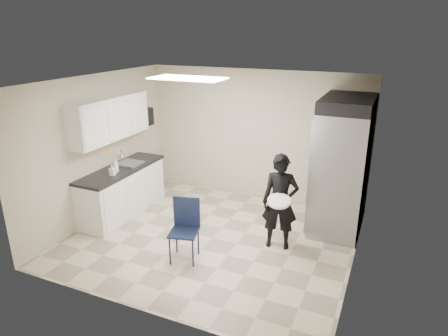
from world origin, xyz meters
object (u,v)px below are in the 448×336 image
at_px(commercial_fridge, 341,171).
at_px(lower_counter, 123,192).
at_px(man_tuxedo, 280,202).
at_px(folding_chair, 184,232).

bearing_deg(commercial_fridge, lower_counter, -164.12).
relative_size(commercial_fridge, man_tuxedo, 1.36).
height_order(lower_counter, commercial_fridge, commercial_fridge).
relative_size(lower_counter, commercial_fridge, 0.90).
distance_m(folding_chair, man_tuxedo, 1.56).
bearing_deg(lower_counter, folding_chair, -27.41).
height_order(folding_chair, man_tuxedo, man_tuxedo).
xyz_separation_m(lower_counter, commercial_fridge, (3.78, 1.07, 0.62)).
relative_size(folding_chair, man_tuxedo, 0.60).
bearing_deg(commercial_fridge, folding_chair, -133.69).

